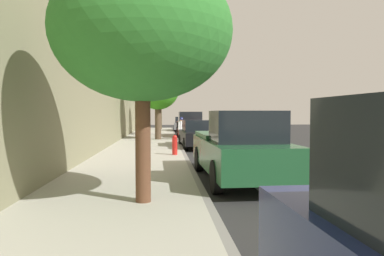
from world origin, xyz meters
The scene contains 18 objects.
ground centered at (0.00, 0.00, 0.00)m, with size 75.46×75.46×0.00m, color #292929.
sidewalk centered at (3.91, 0.00, 0.06)m, with size 3.72×47.16×0.13m, color #ABA899.
curb_edge centered at (1.97, 0.00, 0.06)m, with size 0.16×47.16×0.13m, color gray.
lane_stripe_centre centered at (-3.29, -1.48, 0.00)m, with size 0.14×44.20×0.01m.
lane_stripe_bike_edge centered at (0.50, 0.00, 0.00)m, with size 0.12×47.16×0.01m, color white.
building_facade centered at (6.02, 0.00, 2.62)m, with size 0.50×47.16×5.24m, color gray.
parked_sedan_grey_nearest centered at (0.93, -16.56, 0.75)m, with size 2.01×4.48×1.52m.
parked_suv_red_second centered at (0.89, -7.72, 1.03)m, with size 2.00×4.72×1.99m.
parked_sedan_black_mid centered at (1.03, 0.52, 0.75)m, with size 1.96×4.46×1.52m.
parked_pickup_green_far centered at (0.76, 9.88, 0.90)m, with size 2.13×5.35×1.95m.
bicycle_at_curb centered at (1.50, -3.73, 0.39)m, with size 1.30×1.27×0.79m.
cyclist_with_backpack centered at (1.72, -4.20, 0.98)m, with size 0.55×0.54×1.62m.
street_tree_near_cyclist centered at (3.25, -20.02, 4.10)m, with size 2.61×2.61×5.27m.
street_tree_mid_block centered at (3.25, -9.90, 3.36)m, with size 2.22×2.22×4.14m.
street_tree_far_end centered at (3.25, -4.44, 3.57)m, with size 2.89×2.89×4.97m.
street_tree_corner centered at (3.25, 12.53, 3.47)m, with size 3.53×3.53×4.73m.
pedestrian_on_phone centered at (4.75, -9.70, 1.03)m, with size 0.42×0.51×1.60m.
fire_hydrant centered at (2.40, 4.58, 0.55)m, with size 0.22×0.22×0.84m.
Camera 1 is at (2.83, 19.62, 1.89)m, focal length 33.33 mm.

